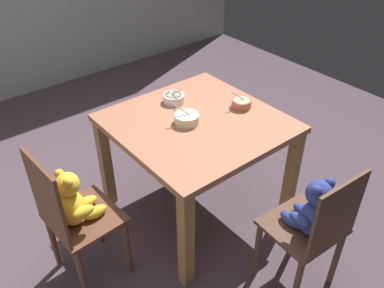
% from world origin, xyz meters
% --- Properties ---
extents(ground_plane, '(5.20, 5.20, 0.04)m').
position_xyz_m(ground_plane, '(0.00, 0.00, -0.02)').
color(ground_plane, '#4D3D46').
extents(dining_table, '(1.01, 1.01, 0.74)m').
position_xyz_m(dining_table, '(0.00, 0.00, 0.63)').
color(dining_table, '#A5674A').
rests_on(dining_table, ground_plane).
extents(teddy_chair_near_left, '(0.39, 0.41, 0.92)m').
position_xyz_m(teddy_chair_near_left, '(-0.89, -0.02, 0.54)').
color(teddy_chair_near_left, brown).
rests_on(teddy_chair_near_left, ground_plane).
extents(teddy_chair_near_front, '(0.41, 0.39, 0.88)m').
position_xyz_m(teddy_chair_near_front, '(0.06, -0.89, 0.54)').
color(teddy_chair_near_front, brown).
rests_on(teddy_chair_near_front, ground_plane).
extents(porridge_bowl_cream_center, '(0.16, 0.16, 0.14)m').
position_xyz_m(porridge_bowl_cream_center, '(-0.06, 0.02, 0.77)').
color(porridge_bowl_cream_center, beige).
rests_on(porridge_bowl_cream_center, dining_table).
extents(porridge_bowl_white_far_center, '(0.14, 0.15, 0.13)m').
position_xyz_m(porridge_bowl_white_far_center, '(0.03, 0.29, 0.77)').
color(porridge_bowl_white_far_center, white).
rests_on(porridge_bowl_white_far_center, dining_table).
extents(porridge_bowl_terracotta_near_right, '(0.13, 0.13, 0.12)m').
position_xyz_m(porridge_bowl_terracotta_near_right, '(0.34, -0.05, 0.77)').
color(porridge_bowl_terracotta_near_right, '#B56953').
rests_on(porridge_bowl_terracotta_near_right, dining_table).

